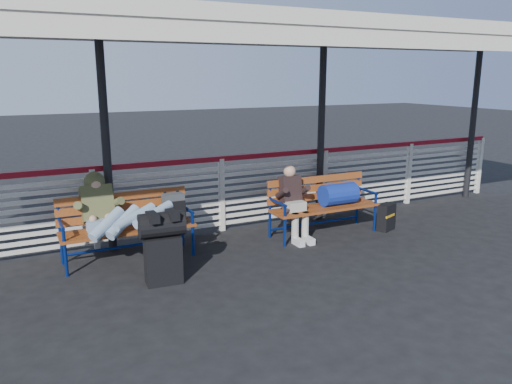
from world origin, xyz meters
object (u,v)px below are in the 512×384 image
luggage_stack (163,245)px  bench_right (330,197)px  traveler_man (121,215)px  suitcase_side (386,217)px  companion_person (294,202)px  bench_left (138,217)px

luggage_stack → bench_right: (2.98, 0.75, 0.11)m
traveler_man → bench_right: bearing=1.1°
suitcase_side → bench_right: bearing=140.4°
bench_right → companion_person: size_ratio=1.57×
bench_right → traveler_man: traveler_man is taller
bench_left → traveler_man: 0.49m
suitcase_side → companion_person: bearing=148.1°
bench_left → luggage_stack: bearing=-87.7°
bench_left → bench_right: bearing=-5.4°
bench_left → traveler_man: bearing=-130.9°
bench_left → traveler_man: size_ratio=1.10×
luggage_stack → bench_left: size_ratio=0.50×
luggage_stack → suitcase_side: bearing=11.5°
companion_person → suitcase_side: (1.60, -0.30, -0.37)m
traveler_man → companion_person: 2.65m
traveler_man → suitcase_side: traveler_man is taller
luggage_stack → bench_right: size_ratio=0.50×
bench_left → traveler_man: traveler_man is taller
bench_left → suitcase_side: bench_left is taller
bench_left → bench_right: 3.04m
luggage_stack → traveler_man: size_ratio=0.55×
luggage_stack → bench_right: bench_right is taller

